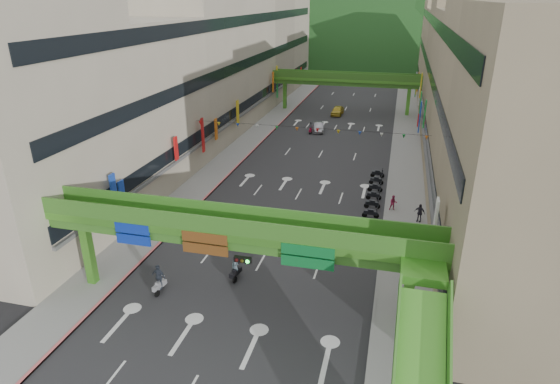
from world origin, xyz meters
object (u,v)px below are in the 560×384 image
Objects in this scene: scooter_rider_near at (235,269)px; pedestrian_red at (393,204)px; car_yellow at (337,111)px; overpass_near at (244,245)px; scooter_rider_mid at (283,223)px; car_silver at (319,127)px.

scooter_rider_near is 1.22× the size of pedestrian_red.
car_yellow is 40.00m from pedestrian_red.
overpass_near reaches higher than scooter_rider_near.
overpass_near is 6.21× the size of car_yellow.
scooter_rider_mid reaches higher than car_silver.
overpass_near is 21.15m from pedestrian_red.
pedestrian_red is (10.69, -38.55, -0.02)m from car_yellow.
scooter_rider_mid is at bearing -94.31° from car_silver.
pedestrian_red is at bearing 53.79° from scooter_rider_near.
overpass_near is 45.98m from car_silver.
car_yellow is 3.01× the size of pedestrian_red.
scooter_rider_near is at bearing -102.28° from scooter_rider_mid.
overpass_near reaches higher than car_yellow.
overpass_near is at bearing -95.02° from car_silver.
car_silver is 29.52m from pedestrian_red.
car_yellow reaches higher than car_silver.
scooter_rider_mid is (1.71, 7.84, 0.17)m from scooter_rider_near.
scooter_rider_mid reaches higher than car_yellow.
overpass_near is 15.29× the size of scooter_rider_near.
car_yellow is at bearing 91.82° from overpass_near.
scooter_rider_near reaches higher than pedestrian_red.
pedestrian_red reaches higher than car_silver.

